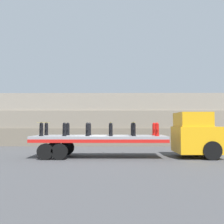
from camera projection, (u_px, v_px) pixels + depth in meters
name	position (u px, v px, depth m)	size (l,w,h in m)	color
ground_plane	(100.00, 157.00, 15.61)	(120.00, 120.00, 0.00)	#474749
rock_cliff	(105.00, 120.00, 24.77)	(60.00, 3.30, 5.00)	#706656
truck_cab	(198.00, 135.00, 15.62)	(2.68, 2.70, 2.80)	orange
flatbed_trailer	(90.00, 140.00, 15.67)	(8.24, 2.64, 1.35)	gray
fire_hydrant_black_near_0	(41.00, 129.00, 15.17)	(0.28, 0.52, 0.82)	black
fire_hydrant_black_far_0	(46.00, 129.00, 16.29)	(0.28, 0.52, 0.82)	black
fire_hydrant_black_near_1	(64.00, 129.00, 15.16)	(0.28, 0.52, 0.82)	black
fire_hydrant_black_far_1	(68.00, 129.00, 16.27)	(0.28, 0.52, 0.82)	black
fire_hydrant_black_near_2	(87.00, 129.00, 15.14)	(0.28, 0.52, 0.82)	black
fire_hydrant_black_far_2	(89.00, 129.00, 16.26)	(0.28, 0.52, 0.82)	black
fire_hydrant_black_near_3	(111.00, 129.00, 15.13)	(0.28, 0.52, 0.82)	black
fire_hydrant_black_far_3	(111.00, 129.00, 16.25)	(0.28, 0.52, 0.82)	black
fire_hydrant_black_near_4	(134.00, 129.00, 15.12)	(0.28, 0.52, 0.82)	black
fire_hydrant_black_far_4	(132.00, 129.00, 16.23)	(0.28, 0.52, 0.82)	black
fire_hydrant_red_near_5	(157.00, 129.00, 15.10)	(0.28, 0.52, 0.82)	red
fire_hydrant_red_far_5	(154.00, 129.00, 16.22)	(0.28, 0.52, 0.82)	red
cargo_strap_rear	(44.00, 122.00, 15.75)	(0.05, 2.74, 0.01)	yellow
cargo_strap_middle	(111.00, 122.00, 15.71)	(0.05, 2.74, 0.01)	yellow
cargo_strap_front	(133.00, 122.00, 15.70)	(0.05, 2.74, 0.01)	yellow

